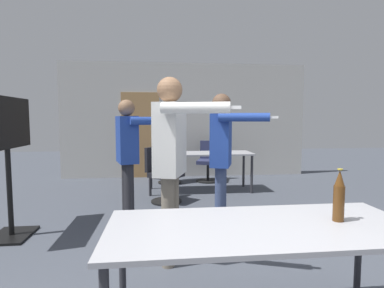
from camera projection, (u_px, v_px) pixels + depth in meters
back_wall at (185, 121)px, 7.33m from camera, size 5.96×0.12×2.76m
conference_table_near at (262, 235)px, 1.88m from camera, size 1.93×0.80×0.76m
conference_table_far at (200, 156)px, 5.85m from camera, size 2.04×0.68×0.76m
tv_screen at (7, 148)px, 3.52m from camera, size 0.44×1.18×1.69m
person_right_polo at (172, 151)px, 2.88m from camera, size 0.75×0.76×1.82m
person_near_casual at (128, 148)px, 4.16m from camera, size 0.88×0.63×1.68m
person_far_watching at (222, 149)px, 3.70m from camera, size 0.72×0.75×1.73m
office_chair_side_rolled at (163, 176)px, 5.12m from camera, size 0.69×0.68×0.94m
office_chair_far_left at (208, 163)px, 6.84m from camera, size 0.58×0.63×0.91m
office_chair_near_pushed at (173, 162)px, 6.65m from camera, size 0.67×0.64×0.96m
beer_bottle at (339, 197)px, 1.93m from camera, size 0.07×0.07×0.34m
drink_cup at (170, 152)px, 5.63m from camera, size 0.08×0.08×0.09m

